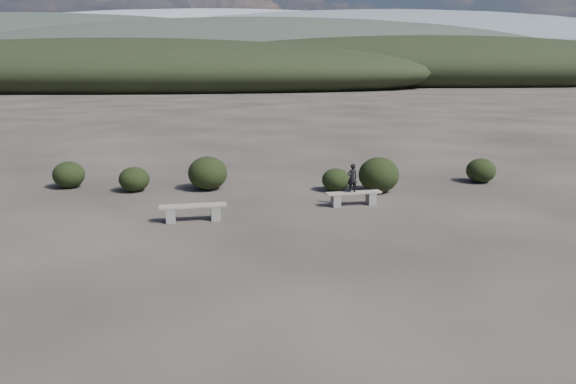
{
  "coord_description": "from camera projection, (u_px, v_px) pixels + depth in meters",
  "views": [
    {
      "loc": [
        -0.76,
        -11.44,
        4.56
      ],
      "look_at": [
        -0.04,
        3.5,
        1.1
      ],
      "focal_mm": 35.0,
      "sensor_mm": 36.0,
      "label": 1
    }
  ],
  "objects": [
    {
      "name": "shrub_d",
      "position": [
        379.0,
        175.0,
        20.1
      ],
      "size": [
        1.45,
        1.45,
        1.26
      ],
      "primitive_type": "ellipsoid",
      "color": "black",
      "rests_on": "ground"
    },
    {
      "name": "bench_left",
      "position": [
        193.0,
        211.0,
        16.47
      ],
      "size": [
        2.01,
        0.71,
        0.49
      ],
      "rotation": [
        0.0,
        0.0,
        0.16
      ],
      "color": "gray",
      "rests_on": "ground"
    },
    {
      "name": "seated_person",
      "position": [
        352.0,
        178.0,
        18.1
      ],
      "size": [
        0.39,
        0.31,
        0.93
      ],
      "primitive_type": "imported",
      "rotation": [
        0.0,
        0.0,
        3.42
      ],
      "color": "black",
      "rests_on": "bench_right"
    },
    {
      "name": "shrub_b",
      "position": [
        208.0,
        173.0,
        20.5
      ],
      "size": [
        1.43,
        1.43,
        1.23
      ],
      "primitive_type": "ellipsoid",
      "color": "black",
      "rests_on": "ground"
    },
    {
      "name": "bench_right",
      "position": [
        354.0,
        197.0,
        18.26
      ],
      "size": [
        1.86,
        0.7,
        0.46
      ],
      "rotation": [
        0.0,
        0.0,
        0.18
      ],
      "color": "gray",
      "rests_on": "ground"
    },
    {
      "name": "ground",
      "position": [
        298.0,
        277.0,
        12.2
      ],
      "size": [
        1200.0,
        1200.0,
        0.0
      ],
      "primitive_type": "plane",
      "color": "#2E2823",
      "rests_on": "ground"
    },
    {
      "name": "shrub_f",
      "position": [
        69.0,
        175.0,
        20.84
      ],
      "size": [
        1.16,
        1.16,
        0.98
      ],
      "primitive_type": "ellipsoid",
      "color": "black",
      "rests_on": "ground"
    },
    {
      "name": "shrub_c",
      "position": [
        336.0,
        180.0,
        20.34
      ],
      "size": [
        1.03,
        1.03,
        0.82
      ],
      "primitive_type": "ellipsoid",
      "color": "black",
      "rests_on": "ground"
    },
    {
      "name": "shrub_a",
      "position": [
        134.0,
        179.0,
        20.25
      ],
      "size": [
        1.09,
        1.09,
        0.89
      ],
      "primitive_type": "ellipsoid",
      "color": "black",
      "rests_on": "ground"
    },
    {
      "name": "shrub_e",
      "position": [
        481.0,
        170.0,
        21.76
      ],
      "size": [
        1.13,
        1.13,
        0.94
      ],
      "primitive_type": "ellipsoid",
      "color": "black",
      "rests_on": "ground"
    },
    {
      "name": "mountain_ridges",
      "position": [
        249.0,
        52.0,
        339.35
      ],
      "size": [
        500.0,
        400.0,
        56.0
      ],
      "color": "black",
      "rests_on": "ground"
    }
  ]
}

